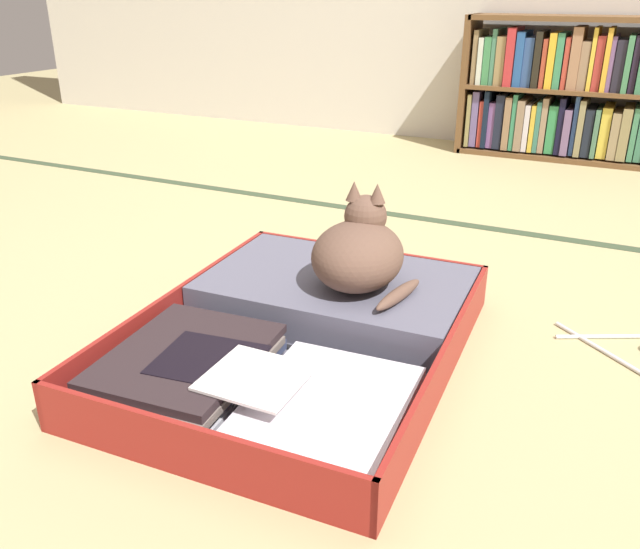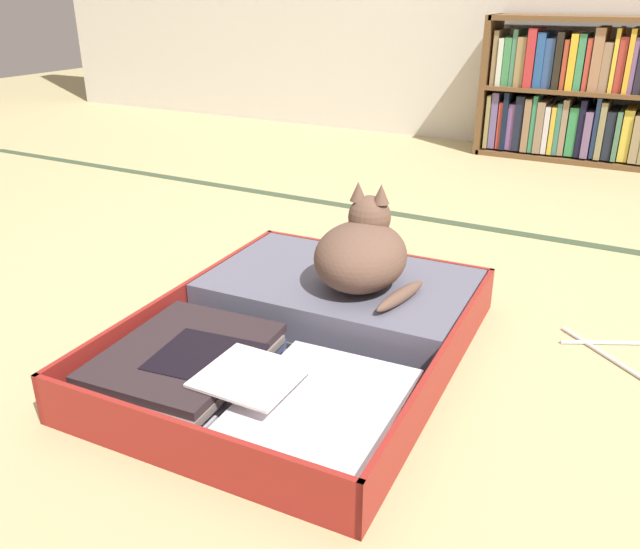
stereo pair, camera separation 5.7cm
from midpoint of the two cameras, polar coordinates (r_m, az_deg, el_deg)
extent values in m
plane|color=tan|center=(1.61, -1.48, -5.49)|extent=(10.00, 10.00, 0.00)
cube|color=#384830|center=(2.47, 10.22, 4.77)|extent=(4.80, 0.05, 0.00)
cube|color=brown|center=(3.59, 14.96, 15.73)|extent=(0.03, 0.27, 0.67)
cube|color=brown|center=(3.55, 25.28, 8.88)|extent=(1.37, 0.27, 0.02)
cube|color=brown|center=(3.50, 26.21, 13.95)|extent=(1.34, 0.27, 0.02)
cube|color=#8E834E|center=(3.60, 15.25, 12.97)|extent=(0.02, 0.23, 0.26)
cube|color=slate|center=(3.60, 15.77, 13.03)|extent=(0.03, 0.23, 0.27)
cube|color=#B4372E|center=(3.60, 16.25, 12.61)|extent=(0.02, 0.23, 0.23)
cube|color=black|center=(3.58, 16.64, 12.93)|extent=(0.02, 0.23, 0.28)
cube|color=#794E8E|center=(3.60, 17.09, 12.46)|extent=(0.03, 0.23, 0.23)
cube|color=#1C2030|center=(3.58, 17.71, 12.66)|extent=(0.04, 0.23, 0.27)
cube|color=#92704F|center=(3.56, 18.34, 12.48)|extent=(0.03, 0.23, 0.26)
cube|color=#35835B|center=(3.56, 18.86, 12.54)|extent=(0.02, 0.23, 0.27)
cube|color=#91765B|center=(3.56, 19.33, 12.24)|extent=(0.04, 0.23, 0.25)
cube|color=silver|center=(3.56, 19.85, 12.00)|extent=(0.02, 0.23, 0.23)
cube|color=gold|center=(3.55, 20.31, 11.93)|extent=(0.02, 0.23, 0.23)
cube|color=#3A7764|center=(3.55, 20.72, 12.01)|extent=(0.02, 0.23, 0.25)
cube|color=#9A7D60|center=(3.55, 21.18, 12.10)|extent=(0.03, 0.23, 0.26)
cube|color=#348C4F|center=(3.55, 21.80, 11.73)|extent=(0.04, 0.23, 0.23)
cube|color=black|center=(3.54, 22.45, 11.91)|extent=(0.03, 0.23, 0.27)
cube|color=slate|center=(3.53, 22.90, 11.40)|extent=(0.03, 0.23, 0.22)
cube|color=#33528D|center=(3.54, 23.53, 11.86)|extent=(0.02, 0.23, 0.28)
cube|color=#8E8359|center=(3.52, 23.93, 11.60)|extent=(0.03, 0.23, 0.27)
cube|color=#1C212E|center=(3.53, 24.49, 11.22)|extent=(0.04, 0.23, 0.23)
cube|color=#4C795B|center=(3.52, 25.06, 11.10)|extent=(0.02, 0.23, 0.23)
cube|color=gold|center=(3.53, 25.70, 11.10)|extent=(0.04, 0.23, 0.24)
cube|color=#9A845D|center=(3.52, 26.40, 10.78)|extent=(0.04, 0.23, 0.22)
cube|color=#907851|center=(3.57, 15.89, 17.82)|extent=(0.02, 0.23, 0.26)
cube|color=silver|center=(3.56, 16.29, 17.49)|extent=(0.02, 0.23, 0.22)
cube|color=#3E864F|center=(3.56, 16.85, 17.45)|extent=(0.03, 0.23, 0.23)
cube|color=#437E5F|center=(3.56, 17.38, 17.68)|extent=(0.02, 0.23, 0.26)
cube|color=#987D4E|center=(3.55, 17.90, 17.35)|extent=(0.04, 0.23, 0.23)
cube|color=red|center=(3.53, 18.67, 17.55)|extent=(0.04, 0.23, 0.27)
cube|color=#265295|center=(3.52, 19.39, 17.32)|extent=(0.04, 0.23, 0.25)
cube|color=#304D84|center=(3.53, 20.07, 17.02)|extent=(0.04, 0.23, 0.23)
cube|color=black|center=(3.51, 20.79, 17.13)|extent=(0.03, 0.23, 0.26)
cube|color=#B4432D|center=(3.51, 21.29, 16.80)|extent=(0.02, 0.23, 0.22)
cube|color=yellow|center=(3.50, 21.84, 16.93)|extent=(0.03, 0.23, 0.25)
cube|color=#3B885D|center=(3.50, 22.44, 16.85)|extent=(0.03, 0.23, 0.25)
cube|color=#BD3F31|center=(3.50, 22.97, 16.63)|extent=(0.02, 0.23, 0.23)
cube|color=#A57554|center=(3.49, 23.65, 16.88)|extent=(0.04, 0.23, 0.28)
cube|color=#967759|center=(3.50, 24.30, 16.28)|extent=(0.04, 0.23, 0.22)
cube|color=yellow|center=(3.49, 24.93, 16.67)|extent=(0.02, 0.23, 0.28)
cube|color=#AD342E|center=(3.49, 25.37, 16.30)|extent=(0.03, 0.23, 0.24)
cube|color=gold|center=(3.48, 25.96, 16.48)|extent=(0.02, 0.23, 0.28)
cube|color=slate|center=(3.49, 26.28, 16.13)|extent=(0.02, 0.23, 0.24)
cube|color=maroon|center=(1.36, -4.99, -11.33)|extent=(0.70, 0.48, 0.01)
cube|color=maroon|center=(1.19, -10.63, -14.69)|extent=(0.68, 0.04, 0.11)
cube|color=maroon|center=(1.51, -16.13, -6.18)|extent=(0.03, 0.45, 0.11)
cube|color=maroon|center=(1.22, 8.97, -13.27)|extent=(0.03, 0.45, 0.11)
cube|color=#53525F|center=(1.36, -5.00, -10.99)|extent=(0.68, 0.45, 0.01)
cube|color=maroon|center=(1.71, 2.73, -3.51)|extent=(0.70, 0.48, 0.01)
cube|color=maroon|center=(1.87, 5.43, 0.64)|extent=(0.68, 0.04, 0.11)
cube|color=maroon|center=(1.83, -6.93, 0.01)|extent=(0.03, 0.45, 0.11)
cube|color=maroon|center=(1.60, 13.89, -4.22)|extent=(0.03, 0.45, 0.11)
cube|color=#53525F|center=(1.70, 2.73, -3.21)|extent=(0.68, 0.45, 0.01)
cylinder|color=black|center=(1.52, -0.66, -6.61)|extent=(0.66, 0.04, 0.02)
cube|color=silver|center=(1.43, -10.78, -8.85)|extent=(0.32, 0.35, 0.02)
cube|color=#3F476B|center=(1.42, -10.77, -7.94)|extent=(0.30, 0.38, 0.02)
cube|color=slate|center=(1.40, -10.75, -7.64)|extent=(0.32, 0.38, 0.02)
cube|color=#2C2123|center=(1.40, -10.60, -6.70)|extent=(0.32, 0.39, 0.02)
cube|color=gray|center=(1.29, 1.30, -12.40)|extent=(0.31, 0.36, 0.01)
cube|color=slate|center=(1.29, 1.30, -11.71)|extent=(0.31, 0.38, 0.01)
cube|color=silver|center=(1.27, 1.39, -11.35)|extent=(0.32, 0.39, 0.02)
cube|color=white|center=(1.28, -4.80, -8.78)|extent=(0.19, 0.18, 0.01)
cube|color=black|center=(1.36, -8.77, -7.16)|extent=(0.22, 0.20, 0.01)
cube|color=#59586A|center=(1.68, 2.76, -1.81)|extent=(0.67, 0.44, 0.10)
cylinder|color=black|center=(1.93, 0.09, 1.47)|extent=(0.02, 0.02, 0.10)
cylinder|color=black|center=(1.81, 10.85, -0.52)|extent=(0.02, 0.02, 0.10)
cube|color=#2A8237|center=(1.22, -12.73, -13.39)|extent=(0.04, 0.00, 0.02)
cube|color=red|center=(1.21, -9.48, -16.11)|extent=(0.02, 0.00, 0.02)
cube|color=white|center=(1.16, -5.56, -17.27)|extent=(0.03, 0.00, 0.03)
ellipsoid|color=brown|center=(1.58, 4.59, 1.57)|extent=(0.24, 0.28, 0.16)
ellipsoid|color=brown|center=(1.65, 5.34, 1.25)|extent=(0.16, 0.11, 0.09)
sphere|color=brown|center=(1.60, 5.35, 5.02)|extent=(0.11, 0.11, 0.11)
cone|color=brown|center=(1.57, 6.40, 7.00)|extent=(0.04, 0.04, 0.05)
cone|color=brown|center=(1.58, 4.38, 7.26)|extent=(0.04, 0.04, 0.05)
sphere|color=gold|center=(1.63, 6.46, 5.59)|extent=(0.02, 0.02, 0.02)
sphere|color=gold|center=(1.64, 5.19, 5.76)|extent=(0.02, 0.02, 0.02)
ellipsoid|color=brown|center=(1.53, 8.08, -1.87)|extent=(0.07, 0.20, 0.03)
cylinder|color=silver|center=(1.65, 25.74, -7.18)|extent=(0.30, 0.25, 0.01)
cylinder|color=silver|center=(1.73, 24.46, -5.44)|extent=(0.19, 0.10, 0.01)
camera|label=1|loc=(0.03, -88.86, 0.50)|focal=36.68mm
camera|label=2|loc=(0.03, 91.14, -0.50)|focal=36.68mm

